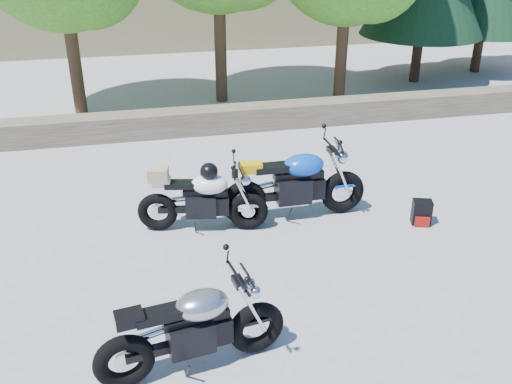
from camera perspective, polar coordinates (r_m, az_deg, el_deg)
ground at (r=7.27m, az=0.16°, el=-8.90°), size 90.00×90.00×0.00m
stone_wall at (r=12.03m, az=-5.60°, el=7.10°), size 22.00×0.55×0.50m
silver_bike at (r=5.82m, az=-6.28°, el=-13.50°), size 1.97×0.62×0.99m
white_bike at (r=8.17m, az=-5.45°, el=-0.57°), size 1.88×0.65×1.05m
blue_bike at (r=8.47m, az=3.98°, el=0.73°), size 2.22×0.70×1.11m
backpack at (r=8.78m, az=16.23°, el=-2.00°), size 0.32×0.30×0.37m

